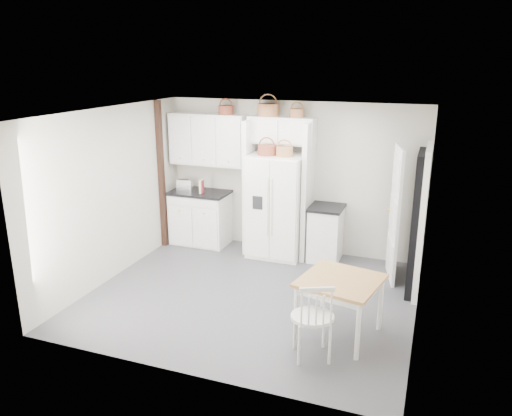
% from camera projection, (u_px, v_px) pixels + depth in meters
% --- Properties ---
extents(floor, '(4.50, 4.50, 0.00)m').
position_uv_depth(floor, '(252.00, 295.00, 7.18)').
color(floor, '#4A494F').
rests_on(floor, ground).
extents(ceiling, '(4.50, 4.50, 0.00)m').
position_uv_depth(ceiling, '(251.00, 112.00, 6.43)').
color(ceiling, white).
rests_on(ceiling, wall_back).
extents(wall_back, '(4.50, 0.00, 4.50)m').
position_uv_depth(wall_back, '(292.00, 177.00, 8.60)').
color(wall_back, beige).
rests_on(wall_back, floor).
extents(wall_left, '(0.00, 4.00, 4.00)m').
position_uv_depth(wall_left, '(113.00, 194.00, 7.55)').
color(wall_left, beige).
rests_on(wall_left, floor).
extents(wall_right, '(0.00, 4.00, 4.00)m').
position_uv_depth(wall_right, '(424.00, 227.00, 6.06)').
color(wall_right, beige).
rests_on(wall_right, floor).
extents(refrigerator, '(0.91, 0.73, 1.75)m').
position_uv_depth(refrigerator, '(277.00, 206.00, 8.43)').
color(refrigerator, white).
rests_on(refrigerator, floor).
extents(base_cab_left, '(1.01, 0.64, 0.94)m').
position_uv_depth(base_cab_left, '(201.00, 218.00, 9.11)').
color(base_cab_left, silver).
rests_on(base_cab_left, floor).
extents(base_cab_right, '(0.51, 0.61, 0.89)m').
position_uv_depth(base_cab_right, '(326.00, 234.00, 8.35)').
color(base_cab_right, silver).
rests_on(base_cab_right, floor).
extents(dining_table, '(1.06, 1.06, 0.74)m').
position_uv_depth(dining_table, '(339.00, 307.00, 6.05)').
color(dining_table, brown).
rests_on(dining_table, floor).
extents(windsor_chair, '(0.63, 0.61, 1.00)m').
position_uv_depth(windsor_chair, '(312.00, 317.00, 5.57)').
color(windsor_chair, silver).
rests_on(windsor_chair, floor).
extents(counter_left, '(1.05, 0.68, 0.04)m').
position_uv_depth(counter_left, '(200.00, 192.00, 8.97)').
color(counter_left, black).
rests_on(counter_left, base_cab_left).
extents(counter_right, '(0.55, 0.65, 0.04)m').
position_uv_depth(counter_right, '(327.00, 207.00, 8.22)').
color(counter_right, black).
rests_on(counter_right, base_cab_right).
extents(toaster, '(0.30, 0.20, 0.19)m').
position_uv_depth(toaster, '(185.00, 185.00, 9.03)').
color(toaster, silver).
rests_on(toaster, counter_left).
extents(cookbook_red, '(0.06, 0.15, 0.22)m').
position_uv_depth(cookbook_red, '(202.00, 187.00, 8.83)').
color(cookbook_red, maroon).
rests_on(cookbook_red, counter_left).
extents(cookbook_cream, '(0.05, 0.16, 0.24)m').
position_uv_depth(cookbook_cream, '(201.00, 186.00, 8.84)').
color(cookbook_cream, beige).
rests_on(cookbook_cream, counter_left).
extents(basket_upper_c, '(0.26, 0.26, 0.15)m').
position_uv_depth(basket_upper_c, '(226.00, 110.00, 8.51)').
color(basket_upper_c, brown).
rests_on(basket_upper_c, upper_cabinet).
extents(basket_bridge_a, '(0.36, 0.36, 0.20)m').
position_uv_depth(basket_bridge_a, '(268.00, 110.00, 8.25)').
color(basket_bridge_a, brown).
rests_on(basket_bridge_a, bridge_cabinet).
extents(basket_bridge_b, '(0.24, 0.24, 0.14)m').
position_uv_depth(basket_bridge_b, '(297.00, 113.00, 8.10)').
color(basket_bridge_b, brown).
rests_on(basket_bridge_b, bridge_cabinet).
extents(basket_fridge_a, '(0.30, 0.30, 0.16)m').
position_uv_depth(basket_fridge_a, '(267.00, 150.00, 8.12)').
color(basket_fridge_a, brown).
rests_on(basket_fridge_a, refrigerator).
extents(basket_fridge_b, '(0.28, 0.28, 0.15)m').
position_uv_depth(basket_fridge_b, '(284.00, 152.00, 8.02)').
color(basket_fridge_b, brown).
rests_on(basket_fridge_b, refrigerator).
extents(upper_cabinet, '(1.40, 0.34, 0.90)m').
position_uv_depth(upper_cabinet, '(208.00, 140.00, 8.77)').
color(upper_cabinet, silver).
rests_on(upper_cabinet, wall_back).
extents(bridge_cabinet, '(1.12, 0.34, 0.45)m').
position_uv_depth(bridge_cabinet, '(282.00, 130.00, 8.26)').
color(bridge_cabinet, silver).
rests_on(bridge_cabinet, wall_back).
extents(fridge_panel_left, '(0.08, 0.60, 2.30)m').
position_uv_depth(fridge_panel_left, '(250.00, 187.00, 8.60)').
color(fridge_panel_left, silver).
rests_on(fridge_panel_left, floor).
extents(fridge_panel_right, '(0.08, 0.60, 2.30)m').
position_uv_depth(fridge_panel_right, '(308.00, 192.00, 8.26)').
color(fridge_panel_right, silver).
rests_on(fridge_panel_right, floor).
extents(trim_post, '(0.09, 0.09, 2.60)m').
position_uv_depth(trim_post, '(161.00, 175.00, 8.75)').
color(trim_post, black).
rests_on(trim_post, floor).
extents(doorway_void, '(0.18, 0.85, 2.05)m').
position_uv_depth(doorway_void, '(419.00, 223.00, 7.07)').
color(doorway_void, black).
rests_on(doorway_void, floor).
extents(door_slab, '(0.21, 0.79, 2.05)m').
position_uv_depth(door_slab, '(395.00, 214.00, 7.49)').
color(door_slab, white).
rests_on(door_slab, floor).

